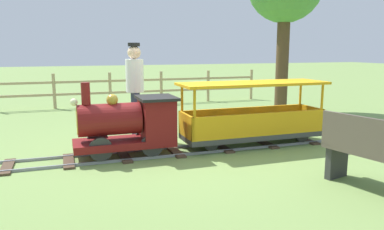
# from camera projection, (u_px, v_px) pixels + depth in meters

# --- Properties ---
(ground_plane) EXTENTS (60.00, 60.00, 0.00)m
(ground_plane) POSITION_uv_depth(u_px,v_px,m) (188.00, 151.00, 5.66)
(ground_plane) COLOR #75934C
(track) EXTENTS (0.68, 6.05, 0.04)m
(track) POSITION_uv_depth(u_px,v_px,m) (199.00, 149.00, 5.71)
(track) COLOR gray
(track) RESTS_ON ground_plane
(locomotive) EXTENTS (0.64, 1.45, 1.04)m
(locomotive) POSITION_uv_depth(u_px,v_px,m) (130.00, 123.00, 5.29)
(locomotive) COLOR maroon
(locomotive) RESTS_ON ground_plane
(passenger_car) EXTENTS (0.74, 2.35, 0.97)m
(passenger_car) POSITION_uv_depth(u_px,v_px,m) (252.00, 119.00, 5.93)
(passenger_car) COLOR #3F3F3F
(passenger_car) RESTS_ON ground_plane
(conductor_person) EXTENTS (0.30, 0.30, 1.62)m
(conductor_person) POSITION_uv_depth(u_px,v_px,m) (135.00, 83.00, 6.34)
(conductor_person) COLOR #282D47
(conductor_person) RESTS_ON ground_plane
(park_bench) EXTENTS (1.36, 0.69, 0.82)m
(park_bench) POSITION_uv_depth(u_px,v_px,m) (382.00, 156.00, 3.93)
(park_bench) COLOR brown
(park_bench) RESTS_ON ground_plane
(fence_section) EXTENTS (0.08, 7.13, 0.90)m
(fence_section) POSITION_uv_depth(u_px,v_px,m) (136.00, 87.00, 10.26)
(fence_section) COLOR tan
(fence_section) RESTS_ON ground_plane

